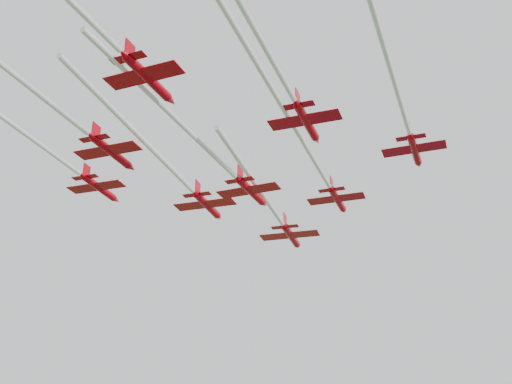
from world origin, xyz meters
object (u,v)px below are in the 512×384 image
at_px(jet_row2_left, 183,181).
at_px(jet_lead, 279,218).
at_px(jet_row3_left, 27,135).
at_px(jet_row3_mid, 223,165).
at_px(jet_row4_left, 67,116).
at_px(jet_row2_right, 313,158).
at_px(jet_row3_right, 402,109).
at_px(jet_row4_right, 258,34).

bearing_deg(jet_row2_left, jet_lead, 49.36).
height_order(jet_row3_left, jet_row3_mid, jet_row3_left).
height_order(jet_row2_left, jet_row3_left, jet_row3_left).
relative_size(jet_lead, jet_row2_left, 0.93).
bearing_deg(jet_row4_left, jet_row2_right, 37.57).
relative_size(jet_row2_left, jet_row2_right, 0.85).
bearing_deg(jet_lead, jet_row4_left, -115.04).
xyz_separation_m(jet_lead, jet_row2_left, (-8.70, -14.25, 2.32)).
bearing_deg(jet_row3_mid, jet_row3_left, -154.24).
distance_m(jet_row2_left, jet_row3_right, 34.44).
distance_m(jet_row2_right, jet_row3_left, 36.08).
distance_m(jet_row2_left, jet_row3_mid, 13.62).
height_order(jet_lead, jet_row2_right, jet_lead).
distance_m(jet_row2_left, jet_row4_right, 38.33).
bearing_deg(jet_row2_right, jet_row4_left, -143.42).
height_order(jet_row3_mid, jet_row4_right, jet_row4_right).
distance_m(jet_lead, jet_row3_mid, 21.94).
bearing_deg(jet_row4_right, jet_row3_left, 160.15).
xyz_separation_m(jet_row2_right, jet_row3_right, (12.80, -4.66, 1.35)).
relative_size(jet_row3_mid, jet_row4_left, 0.98).
xyz_separation_m(jet_row3_left, jet_row3_right, (44.24, 12.91, -0.91)).
relative_size(jet_row3_left, jet_row3_mid, 1.45).
bearing_deg(jet_row3_right, jet_row4_right, -116.57).
relative_size(jet_row3_right, jet_row4_left, 1.05).
bearing_deg(jet_row4_right, jet_row3_mid, 118.99).
xyz_separation_m(jet_row2_right, jet_row4_left, (-21.91, -20.92, 0.78)).
bearing_deg(jet_row3_left, jet_row3_mid, 21.87).
xyz_separation_m(jet_row3_mid, jet_row4_right, (14.92, -20.68, 0.87)).
distance_m(jet_lead, jet_row2_left, 16.86).
bearing_deg(jet_row2_left, jet_row3_mid, -43.98).
height_order(jet_lead, jet_row3_right, jet_row3_right).
relative_size(jet_row2_left, jet_row3_left, 0.75).
xyz_separation_m(jet_lead, jet_row3_left, (-19.21, -34.09, 2.58)).
height_order(jet_lead, jet_row3_mid, jet_lead).
distance_m(jet_row3_mid, jet_row3_right, 22.97).
bearing_deg(jet_row3_left, jet_lead, 52.65).
bearing_deg(jet_row2_left, jet_row4_right, -56.79).
xyz_separation_m(jet_row3_right, jet_row4_right, (-7.91, -21.32, -1.57)).
distance_m(jet_row4_left, jet_row4_right, 27.30).
distance_m(jet_row2_right, jet_row3_right, 13.69).
xyz_separation_m(jet_row2_left, jet_row3_left, (-10.51, -19.83, 0.26)).
height_order(jet_row2_right, jet_row3_mid, jet_row2_right).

